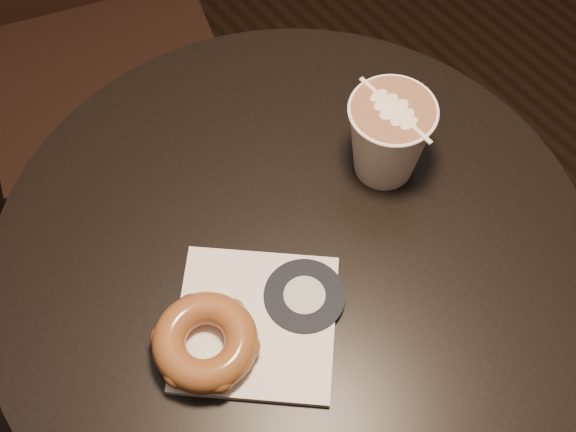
{
  "coord_description": "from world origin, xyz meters",
  "views": [
    {
      "loc": [
        -0.27,
        -0.33,
        1.56
      ],
      "look_at": [
        0.01,
        0.03,
        0.79
      ],
      "focal_mm": 50.0,
      "sensor_mm": 36.0,
      "label": 1
    }
  ],
  "objects_px": {
    "doughnut": "(205,342)",
    "latte_cup": "(388,139)",
    "cafe_table": "(293,325)",
    "pastry_bag": "(256,323)"
  },
  "relations": [
    {
      "from": "doughnut",
      "to": "latte_cup",
      "type": "relative_size",
      "value": 0.99
    },
    {
      "from": "cafe_table",
      "to": "doughnut",
      "type": "distance_m",
      "value": 0.27
    },
    {
      "from": "doughnut",
      "to": "pastry_bag",
      "type": "bearing_deg",
      "value": -8.21
    },
    {
      "from": "latte_cup",
      "to": "pastry_bag",
      "type": "bearing_deg",
      "value": -164.42
    },
    {
      "from": "cafe_table",
      "to": "doughnut",
      "type": "xyz_separation_m",
      "value": [
        -0.14,
        -0.03,
        0.23
      ]
    },
    {
      "from": "cafe_table",
      "to": "latte_cup",
      "type": "bearing_deg",
      "value": 10.22
    },
    {
      "from": "pastry_bag",
      "to": "doughnut",
      "type": "xyz_separation_m",
      "value": [
        -0.06,
        0.01,
        0.02
      ]
    },
    {
      "from": "doughnut",
      "to": "latte_cup",
      "type": "xyz_separation_m",
      "value": [
        0.31,
        0.06,
        0.03
      ]
    },
    {
      "from": "latte_cup",
      "to": "doughnut",
      "type": "bearing_deg",
      "value": -168.83
    },
    {
      "from": "doughnut",
      "to": "latte_cup",
      "type": "height_order",
      "value": "latte_cup"
    }
  ]
}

